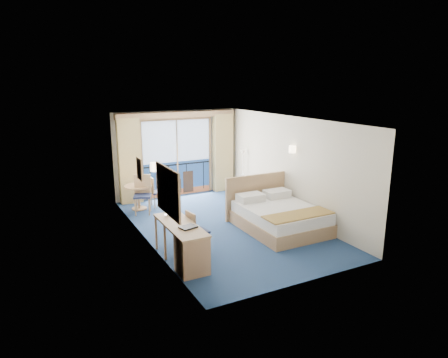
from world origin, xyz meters
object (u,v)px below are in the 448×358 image
Objects in this scene: armchair at (244,192)px; round_table at (138,191)px; floor_lamp at (243,161)px; desk at (189,249)px; desk_chair at (195,229)px; table_chair_a at (155,190)px; bed at (278,216)px; table_chair_b at (142,192)px; nightstand at (269,200)px.

armchair is 3.10m from round_table.
desk is at bearing -130.82° from floor_lamp.
desk_chair is 3.45m from table_chair_a.
bed is at bearing -103.42° from floor_lamp.
floor_lamp is 4.59m from desk_chair.
floor_lamp is (0.41, 0.79, 0.78)m from armchair.
bed is 2.40m from desk_chair.
desk_chair is 3.44m from round_table.
table_chair_b is at bearing -25.37° from armchair.
table_chair_a is at bearing 177.84° from floor_lamp.
round_table is 0.50m from table_chair_a.
floor_lamp is 1.89× the size of round_table.
armchair is at bearing 46.56° from desk.
round_table is (0.18, 4.20, 0.09)m from desk.
round_table is (-0.27, 3.43, 0.02)m from desk_chair.
desk is 3.84m from table_chair_b.
bed reaches higher than table_chair_a.
desk is (-3.55, -4.11, -0.67)m from floor_lamp.
nightstand is 0.94m from armchair.
bed is 2.45× the size of desk_chair.
nightstand is 0.33× the size of desk.
desk is 1.60× the size of table_chair_b.
round_table is at bearing 151.80° from nightstand.
table_chair_a is at bearing 2.03° from round_table.
bed is at bearing -90.62° from desk_chair.
desk_chair reaches higher than table_chair_a.
table_chair_a is 0.83× the size of table_chair_b.
desk_chair is (-2.37, -0.30, 0.18)m from bed.
armchair reaches higher than nightstand.
nightstand is at bearing 94.79° from armchair.
nightstand is 0.63× the size of desk_chair.
round_table is at bearing 91.45° from table_chair_a.
desk_chair is (-2.69, -2.54, 0.18)m from armchair.
nightstand is 3.45m from desk_chair.
bed reaches higher than nightstand.
table_chair_a is (0.67, 4.22, 0.06)m from desk.
nightstand is 1.87m from floor_lamp.
table_chair_b reaches higher than desk_chair.
table_chair_a is (-2.79, 1.78, 0.22)m from nightstand.
desk is 0.89m from desk_chair.
round_table is (-3.28, 1.76, 0.25)m from nightstand.
table_chair_a is at bearing 80.93° from desk.
bed is 2.27m from armchair.
desk_chair is (0.45, 0.77, 0.07)m from desk.
table_chair_b is (-2.95, 0.52, 0.27)m from armchair.
table_chair_b is (-0.48, -0.38, 0.10)m from table_chair_a.
round_table is 0.88× the size of table_chair_a.
nightstand is at bearing -28.20° from round_table.
armchair is at bearing -16.63° from round_table.
desk_chair is 0.85× the size of table_chair_b.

